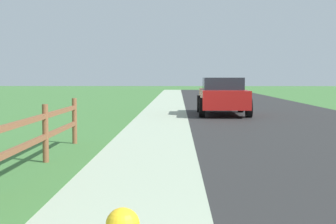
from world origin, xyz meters
name	(u,v)px	position (x,y,z in m)	size (l,w,h in m)	color
ground_plane	(185,107)	(0.00, 25.00, 0.00)	(120.00, 120.00, 0.00)	#3F7337
road_asphalt	(248,105)	(3.50, 27.00, 0.00)	(7.00, 66.00, 0.01)	#282828
curb_concrete	(130,105)	(-3.00, 27.00, 0.00)	(6.00, 66.00, 0.01)	#A3B398
grass_verge	(104,105)	(-4.50, 27.00, 0.01)	(5.00, 66.00, 0.00)	#3F7337
parked_suv_red	(223,96)	(1.47, 19.90, 0.78)	(2.07, 4.62, 1.53)	maroon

